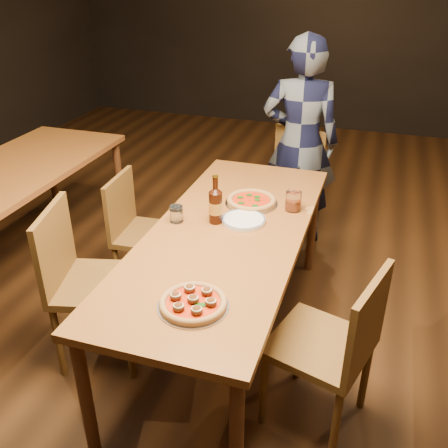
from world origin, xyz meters
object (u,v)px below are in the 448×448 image
(chair_main_nw, at_px, (99,283))
(pizza_margherita, at_px, (251,201))
(water_glass, at_px, (176,214))
(diner, at_px, (300,143))
(chair_main_sw, at_px, (149,234))
(chair_main_e, at_px, (320,343))
(pizza_meatball, at_px, (193,303))
(amber_glass, at_px, (293,201))
(table_left, at_px, (4,183))
(chair_end, at_px, (286,187))
(beer_bottle, at_px, (216,206))
(table_main, at_px, (227,243))
(plate_stack, at_px, (244,220))

(chair_main_nw, bearing_deg, pizza_margherita, -59.18)
(chair_main_nw, height_order, water_glass, chair_main_nw)
(pizza_margherita, distance_m, diner, 1.04)
(chair_main_sw, relative_size, water_glass, 9.31)
(chair_main_e, distance_m, pizza_meatball, 0.66)
(pizza_meatball, bearing_deg, chair_main_e, 27.61)
(pizza_margherita, xyz_separation_m, amber_glass, (0.25, -0.00, 0.04))
(pizza_meatball, bearing_deg, amber_glass, 77.78)
(table_left, relative_size, water_glass, 21.74)
(water_glass, bearing_deg, chair_end, 74.32)
(water_glass, height_order, amber_glass, amber_glass)
(table_left, xyz_separation_m, beer_bottle, (1.61, -0.22, 0.17))
(pizza_margherita, height_order, water_glass, water_glass)
(pizza_margherita, bearing_deg, table_main, -95.56)
(chair_main_sw, distance_m, chair_main_e, 1.45)
(pizza_margherita, height_order, diner, diner)
(chair_main_e, relative_size, pizza_meatball, 3.04)
(chair_end, distance_m, water_glass, 1.39)
(amber_glass, bearing_deg, table_left, -178.20)
(chair_main_sw, relative_size, plate_stack, 3.56)
(table_main, distance_m, chair_main_sw, 0.79)
(table_left, xyz_separation_m, chair_main_nw, (1.07, -0.61, -0.20))
(chair_end, height_order, beer_bottle, beer_bottle)
(table_main, xyz_separation_m, chair_main_nw, (-0.63, -0.31, -0.20))
(table_main, distance_m, pizza_margherita, 0.38)
(pizza_meatball, bearing_deg, diner, 87.98)
(table_main, xyz_separation_m, diner, (0.14, 1.40, 0.12))
(water_glass, distance_m, diner, 1.45)
(pizza_meatball, xyz_separation_m, plate_stack, (-0.01, 0.79, -0.01))
(table_left, bearing_deg, pizza_margherita, 2.21)
(chair_main_sw, xyz_separation_m, amber_glass, (0.94, 0.00, 0.38))
(pizza_meatball, bearing_deg, chair_main_nw, 152.90)
(table_left, distance_m, chair_main_nw, 1.24)
(table_main, distance_m, chair_end, 1.34)
(plate_stack, distance_m, beer_bottle, 0.18)
(table_left, distance_m, beer_bottle, 1.63)
(chair_main_nw, bearing_deg, water_glass, -59.55)
(chair_end, relative_size, beer_bottle, 3.43)
(chair_main_sw, distance_m, amber_glass, 1.02)
(chair_main_sw, distance_m, diner, 1.36)
(chair_end, relative_size, plate_stack, 3.83)
(chair_main_sw, height_order, plate_stack, chair_main_sw)
(chair_main_sw, xyz_separation_m, pizza_meatball, (0.72, -1.03, 0.34))
(chair_end, bearing_deg, beer_bottle, -80.55)
(chair_main_sw, height_order, water_glass, chair_main_sw)
(table_left, bearing_deg, chair_main_e, -16.94)
(pizza_margherita, relative_size, plate_stack, 1.29)
(table_main, xyz_separation_m, chair_end, (0.06, 1.32, -0.22))
(chair_main_sw, bearing_deg, plate_stack, -111.80)
(diner, bearing_deg, pizza_margherita, 76.49)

